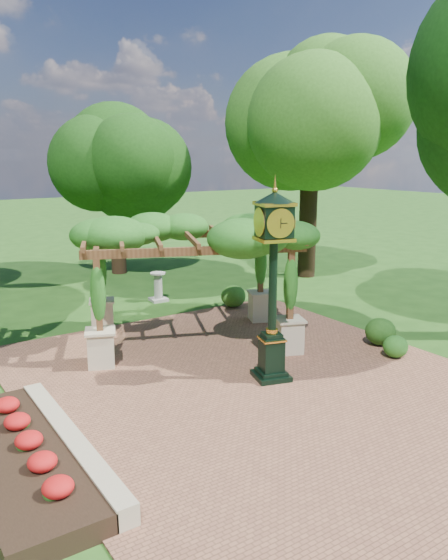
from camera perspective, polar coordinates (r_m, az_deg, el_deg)
ground at (r=12.14m, az=6.72°, el=-12.41°), size 120.00×120.00×0.00m
brick_plaza at (r=12.84m, az=3.78°, el=-10.79°), size 10.00×12.00×0.04m
border_wall at (r=10.43m, az=-15.73°, el=-16.10°), size 0.35×5.00×0.40m
flower_bed at (r=10.26m, az=-20.71°, el=-17.16°), size 1.50×5.00×0.36m
pedestal_clock at (r=12.34m, az=5.17°, el=1.13°), size 1.09×1.09×4.46m
pergola at (r=14.94m, az=-3.68°, el=4.27°), size 6.59×5.40×3.57m
sundial at (r=19.86m, az=-6.89°, el=-0.89°), size 0.63×0.63×1.06m
shrub_front at (r=14.93m, az=17.48°, el=-6.64°), size 0.71×0.71×0.58m
shrub_mid at (r=15.75m, az=16.03°, el=-5.19°), size 1.10×1.10×0.75m
shrub_back at (r=18.83m, az=0.98°, el=-1.69°), size 1.06×1.06×0.77m
tree_north at (r=24.45m, az=-11.34°, el=11.55°), size 4.74×4.74×6.82m
tree_east_far at (r=23.70m, az=9.15°, el=17.29°), size 5.29×5.29×10.24m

